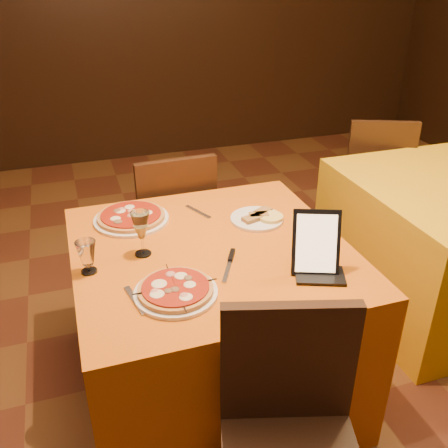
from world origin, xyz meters
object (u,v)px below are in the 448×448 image
object	(u,v)px
water_glass	(87,257)
chair_side_far	(370,178)
side_table	(448,243)
pizza_far	(131,218)
chair_main_far	(170,224)
tablet	(316,242)
pizza_near	(176,291)
main_table	(212,320)
wine_glass	(141,233)

from	to	relation	value
water_glass	chair_side_far	bearing A→B (deg)	28.50
side_table	pizza_far	size ratio (longest dim) A/B	3.29
chair_main_far	tablet	size ratio (longest dim) A/B	3.73
pizza_near	pizza_far	bearing A→B (deg)	95.57
water_glass	pizza_far	bearing A→B (deg)	59.40
chair_main_far	pizza_near	size ratio (longest dim) A/B	3.08
pizza_near	pizza_far	distance (m)	0.61
chair_main_far	tablet	xyz separation A→B (m)	(0.32, -1.08, 0.41)
side_table	tablet	size ratio (longest dim) A/B	4.51
chair_side_far	water_glass	world-z (taller)	chair_side_far
side_table	pizza_far	distance (m)	1.78
chair_side_far	pizza_far	xyz separation A→B (m)	(-1.73, -0.69, 0.31)
pizza_near	pizza_far	world-z (taller)	same
chair_main_far	pizza_far	xyz separation A→B (m)	(-0.27, -0.47, 0.31)
pizza_near	main_table	bearing A→B (deg)	52.09
main_table	chair_main_far	size ratio (longest dim) A/B	1.21
chair_side_far	pizza_far	world-z (taller)	chair_side_far
main_table	water_glass	distance (m)	0.66
main_table	pizza_far	size ratio (longest dim) A/B	3.29
chair_side_far	water_glass	bearing A→B (deg)	50.88
water_glass	chair_main_far	bearing A→B (deg)	59.72
pizza_far	water_glass	bearing A→B (deg)	-120.60
chair_main_far	wine_glass	size ratio (longest dim) A/B	4.79
chair_main_far	chair_side_far	world-z (taller)	same
pizza_near	wine_glass	xyz separation A→B (m)	(-0.06, 0.30, 0.08)
pizza_far	wine_glass	distance (m)	0.31
pizza_near	tablet	bearing A→B (deg)	-1.08
main_table	pizza_near	size ratio (longest dim) A/B	3.73
chair_main_far	pizza_near	distance (m)	1.14
pizza_far	chair_side_far	bearing A→B (deg)	21.78
chair_side_far	tablet	world-z (taller)	tablet
side_table	wine_glass	size ratio (longest dim) A/B	5.79
chair_side_far	pizza_near	bearing A→B (deg)	60.22
pizza_far	chair_main_far	bearing A→B (deg)	59.97
pizza_far	wine_glass	size ratio (longest dim) A/B	1.76
main_table	tablet	world-z (taller)	tablet
pizza_near	tablet	distance (m)	0.54
main_table	chair_side_far	distance (m)	1.79
chair_main_far	pizza_far	distance (m)	0.62
main_table	chair_side_far	bearing A→B (deg)	35.14
side_table	water_glass	xyz separation A→B (m)	(-1.95, -0.26, 0.44)
side_table	chair_side_far	bearing A→B (deg)	90.00
water_glass	tablet	distance (m)	0.85
chair_side_far	tablet	bearing A→B (deg)	71.29
side_table	pizza_near	world-z (taller)	pizza_near
main_table	water_glass	xyz separation A→B (m)	(-0.49, -0.03, 0.44)
water_glass	pizza_near	bearing A→B (deg)	-41.26
main_table	pizza_far	xyz separation A→B (m)	(-0.27, 0.34, 0.39)
water_glass	main_table	bearing A→B (deg)	3.37
side_table	pizza_far	bearing A→B (deg)	176.43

